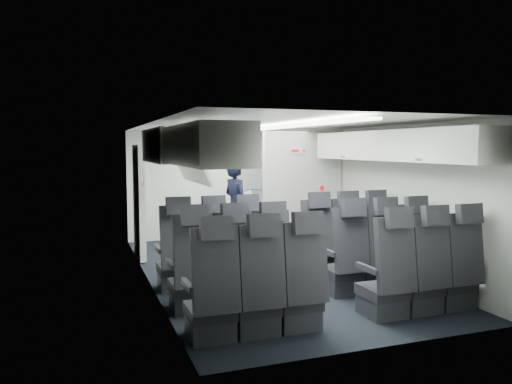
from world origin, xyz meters
TOP-DOWN VIEW (x-y plane):
  - cabin_shell at (0.00, 0.00)m, footprint 3.41×6.01m
  - seat_row_front at (-0.00, -0.53)m, footprint 3.33×0.56m
  - seat_row_mid at (-0.00, -1.43)m, footprint 3.33×0.56m
  - seat_row_rear at (-0.00, -2.33)m, footprint 3.33×0.56m
  - overhead_bin_left_rear at (-1.40, -2.00)m, footprint 0.53×1.80m
  - overhead_bin_left_front_open at (-1.44, -0.25)m, footprint 0.64×1.70m
  - overhead_bin_right_rear at (1.40, -2.00)m, footprint 0.53×1.80m
  - overhead_bin_right_front at (1.40, -0.25)m, footprint 0.53×1.70m
  - bulkhead_partition at (0.98, 0.80)m, footprint 1.40×0.15m
  - galley_unit at (0.95, 2.72)m, footprint 0.85×0.52m
  - boarding_door at (-1.64, 1.55)m, footprint 0.12×1.27m
  - flight_attendant at (-0.00, 1.42)m, footprint 0.53×0.67m
  - carry_on_bag at (-1.42, 0.07)m, footprint 0.46×0.37m
  - papers at (0.19, 1.37)m, footprint 0.18×0.07m

SIDE VIEW (x-z plane):
  - seat_row_front at x=0.00m, z-range -0.21..1.02m
  - seat_row_mid at x=0.00m, z-range -0.21..1.02m
  - seat_row_rear at x=0.00m, z-range -0.21..1.02m
  - flight_attendant at x=0.00m, z-range 0.00..1.61m
  - galley_unit at x=0.95m, z-range 0.00..1.90m
  - boarding_door at x=-1.64m, z-range 0.02..1.88m
  - papers at x=0.19m, z-range 0.94..1.07m
  - bulkhead_partition at x=0.98m, z-range 0.01..2.14m
  - cabin_shell at x=0.00m, z-range 0.04..2.21m
  - overhead_bin_left_front_open at x=-1.44m, z-range 1.38..2.10m
  - carry_on_bag at x=-1.42m, z-range 1.71..1.95m
  - overhead_bin_right_front at x=1.40m, z-range 1.66..2.06m
  - overhead_bin_left_rear at x=-1.40m, z-range 1.66..2.06m
  - overhead_bin_right_rear at x=1.40m, z-range 1.66..2.06m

